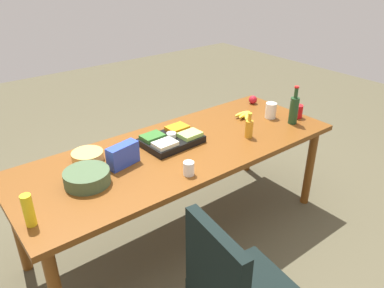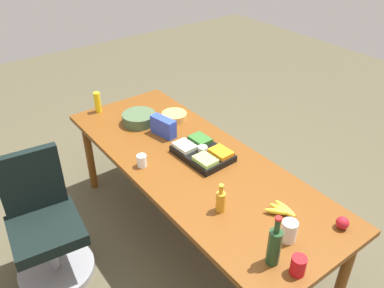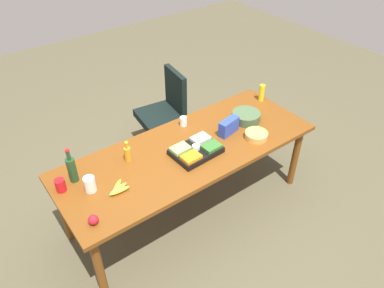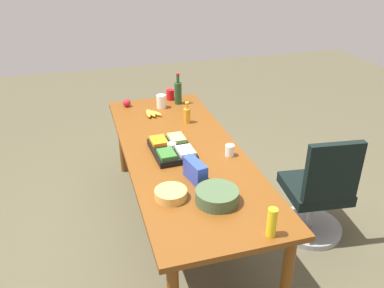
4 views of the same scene
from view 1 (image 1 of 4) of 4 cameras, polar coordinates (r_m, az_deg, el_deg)
ground_plane at (r=3.16m, az=-1.52°, el=-12.97°), size 10.00×10.00×0.00m
conference_table at (r=2.76m, az=-1.70°, el=-1.89°), size 2.41×0.91×0.77m
mayo_jar at (r=3.26m, az=11.81°, el=4.98°), size 0.10×0.10×0.13m
dressing_bottle at (r=2.88m, az=8.61°, el=2.41°), size 0.07×0.07×0.20m
banana_bunch at (r=3.24m, az=7.97°, el=4.38°), size 0.18×0.15×0.04m
veggie_tray at (r=2.77m, az=-3.12°, el=0.75°), size 0.43×0.32×0.09m
chip_bowl at (r=2.65m, az=-15.49°, el=-1.75°), size 0.27×0.27×0.06m
apple_red at (r=3.56m, az=9.18°, el=6.62°), size 0.08×0.08×0.08m
wine_bottle at (r=3.18m, az=15.14°, el=5.09°), size 0.09×0.09×0.32m
salad_bowl at (r=2.38m, az=-15.58°, el=-4.87°), size 0.32×0.32×0.09m
chip_bag_blue at (r=2.51m, az=-10.38°, el=-1.67°), size 0.23×0.12×0.15m
red_solo_cup at (r=3.33m, az=15.69°, el=4.77°), size 0.08×0.08×0.11m
mustard_bottle at (r=2.12m, az=-23.46°, el=-9.18°), size 0.06×0.06×0.18m
paper_cup at (r=2.38m, az=-0.50°, el=-3.71°), size 0.07×0.07×0.09m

